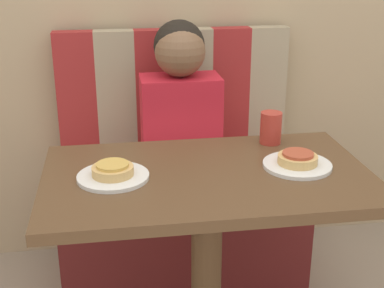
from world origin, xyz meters
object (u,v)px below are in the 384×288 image
at_px(person, 180,104).
at_px(plate_right, 297,165).
at_px(pizza_left, 113,169).
at_px(pizza_right, 297,158).
at_px(plate_left, 113,176).
at_px(drinking_cup, 271,128).

relative_size(person, plate_right, 3.33).
bearing_deg(pizza_left, pizza_right, 0.00).
distance_m(plate_left, pizza_left, 0.02).
height_order(person, pizza_left, person).
xyz_separation_m(person, pizza_right, (0.29, -0.62, -0.01)).
distance_m(pizza_left, drinking_cup, 0.60).
bearing_deg(pizza_right, plate_left, 180.00).
height_order(plate_right, pizza_right, pizza_right).
distance_m(person, plate_right, 0.69).
bearing_deg(person, plate_right, -65.25).
height_order(plate_left, pizza_right, pizza_right).
bearing_deg(drinking_cup, pizza_right, -84.22).
bearing_deg(plate_left, pizza_left, -90.00).
bearing_deg(plate_right, pizza_right, -90.00).
xyz_separation_m(plate_right, pizza_right, (0.00, -0.00, 0.02)).
relative_size(person, pizza_right, 5.77).
relative_size(plate_left, pizza_left, 1.74).
bearing_deg(person, pizza_right, -65.25).
bearing_deg(person, plate_left, -114.75).
distance_m(person, pizza_left, 0.69).
relative_size(pizza_left, drinking_cup, 1.12).
relative_size(plate_right, pizza_left, 1.74).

